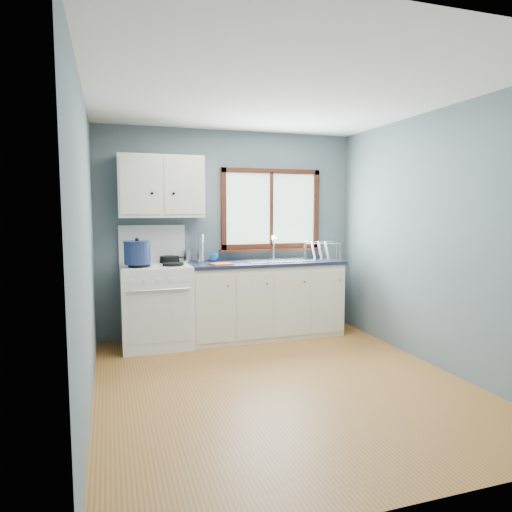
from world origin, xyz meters
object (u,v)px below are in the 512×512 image
object	(u,v)px
gas_range	(156,303)
dish_rack	(321,254)
sink	(279,266)
utensil_crock	(188,256)
base_cabinets	(265,303)
stockpot	(137,252)
skillet	(170,258)
thermos	(200,248)

from	to	relation	value
gas_range	dish_rack	bearing A→B (deg)	0.27
sink	utensil_crock	xyz separation A→B (m)	(-1.08, 0.21, 0.14)
gas_range	utensil_crock	world-z (taller)	gas_range
gas_range	utensil_crock	size ratio (longest dim) A/B	3.73
gas_range	base_cabinets	bearing A→B (deg)	0.82
base_cabinets	dish_rack	world-z (taller)	dish_rack
utensil_crock	dish_rack	bearing A→B (deg)	-7.76
sink	stockpot	bearing A→B (deg)	-174.02
dish_rack	sink	bearing A→B (deg)	-160.47
sink	dish_rack	distance (m)	0.57
sink	skillet	distance (m)	1.31
gas_range	sink	bearing A→B (deg)	0.71
stockpot	sink	bearing A→B (deg)	5.98
utensil_crock	thermos	bearing A→B (deg)	-41.60
base_cabinets	sink	xyz separation A→B (m)	(0.18, -0.00, 0.45)
utensil_crock	thermos	xyz separation A→B (m)	(0.13, -0.12, 0.09)
stockpot	dish_rack	world-z (taller)	stockpot
skillet	utensil_crock	bearing A→B (deg)	5.29
stockpot	utensil_crock	xyz separation A→B (m)	(0.60, 0.39, -0.09)
thermos	utensil_crock	bearing A→B (deg)	138.40
gas_range	skillet	distance (m)	0.54
gas_range	dish_rack	size ratio (longest dim) A/B	2.59
base_cabinets	sink	size ratio (longest dim) A/B	2.20
thermos	stockpot	bearing A→B (deg)	-159.57
sink	gas_range	bearing A→B (deg)	-179.29
thermos	base_cabinets	bearing A→B (deg)	-7.19
sink	thermos	world-z (taller)	thermos
base_cabinets	skillet	xyz separation A→B (m)	(-1.12, 0.11, 0.57)
sink	skillet	world-z (taller)	sink
utensil_crock	dish_rack	size ratio (longest dim) A/B	0.69
skillet	dish_rack	bearing A→B (deg)	-22.81
thermos	dish_rack	bearing A→B (deg)	-4.03
gas_range	stockpot	world-z (taller)	gas_range
stockpot	dish_rack	bearing A→B (deg)	4.28
base_cabinets	skillet	bearing A→B (deg)	174.23
base_cabinets	utensil_crock	world-z (taller)	utensil_crock
dish_rack	utensil_crock	bearing A→B (deg)	-167.35
base_cabinets	thermos	xyz separation A→B (m)	(-0.77, 0.10, 0.68)
utensil_crock	base_cabinets	bearing A→B (deg)	-13.38
stockpot	thermos	distance (m)	0.78
gas_range	base_cabinets	distance (m)	1.31
base_cabinets	thermos	world-z (taller)	thermos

